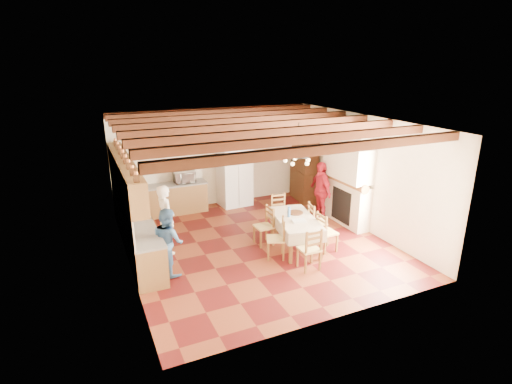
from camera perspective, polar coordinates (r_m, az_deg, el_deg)
floor at (r=9.89m, az=0.19°, el=-7.52°), size 6.00×6.50×0.02m
ceiling at (r=9.00m, az=0.21°, el=10.06°), size 6.00×6.50×0.02m
wall_back at (r=12.27m, az=-6.16°, el=5.01°), size 6.00×0.02×3.00m
wall_front at (r=6.70m, az=11.93°, el=-6.80°), size 6.00×0.02×3.00m
wall_left at (r=8.60m, az=-18.38°, el=-1.67°), size 0.02×6.50×3.00m
wall_right at (r=10.88m, az=14.79°, el=2.78°), size 0.02×6.50×3.00m
ceiling_beams at (r=9.01m, az=0.21°, el=9.43°), size 6.00×6.30×0.16m
lower_cabinets_left at (r=9.98m, az=-16.72°, el=-5.32°), size 0.60×4.30×0.86m
lower_cabinets_back at (r=11.90m, az=-12.60°, el=-1.13°), size 2.30×0.60×0.86m
countertop_left at (r=9.82m, az=-16.96°, el=-2.91°), size 0.62×4.30×0.04m
countertop_back at (r=11.77m, az=-12.75°, el=0.94°), size 2.34×0.62×0.04m
backsplash_left at (r=9.69m, az=-18.79°, el=-1.37°), size 0.03×4.30×0.60m
backsplash_back at (r=11.95m, az=-13.14°, el=2.78°), size 2.30×0.03×0.60m
upper_cabinets at (r=9.51m, az=-18.24°, el=2.44°), size 0.35×4.20×0.70m
fireplace at (r=10.89m, az=12.90°, el=2.38°), size 0.56×1.60×2.80m
wall_picture at (r=12.73m, az=0.52°, el=7.20°), size 0.34×0.03×0.42m
refrigerator at (r=12.29m, az=-3.14°, el=2.38°), size 0.98×0.83×1.87m
hutch at (r=12.76m, az=6.91°, el=3.64°), size 0.66×1.27×2.19m
dining_table at (r=9.54m, az=5.67°, el=-4.14°), size 1.20×1.86×0.76m
chandelier at (r=9.06m, az=5.98°, el=5.12°), size 0.47×0.47×0.03m
chair_left_near at (r=9.09m, az=2.82°, el=-6.57°), size 0.54×0.55×0.96m
chair_left_far at (r=9.71m, az=1.10°, el=-4.85°), size 0.41×0.43×0.96m
chair_right_near at (r=9.55m, az=10.10°, el=-5.59°), size 0.42×0.44×0.96m
chair_right_far at (r=10.10m, az=8.75°, el=-4.15°), size 0.47×0.49×0.96m
chair_end_near at (r=8.69m, az=7.61°, el=-7.96°), size 0.42×0.40×0.96m
chair_end_far at (r=10.58m, az=3.50°, el=-2.90°), size 0.46×0.44×0.96m
person_man at (r=9.41m, az=-12.71°, el=-3.85°), size 0.48×0.65×1.65m
person_woman_blue at (r=8.55m, az=-12.43°, el=-6.88°), size 0.74×0.84×1.45m
person_woman_red at (r=11.29m, az=9.18°, el=0.17°), size 0.45×0.99×1.66m
microwave at (r=11.83m, az=-10.19°, el=2.15°), size 0.61×0.41×0.33m
fridge_vase at (r=12.02m, az=-3.43°, el=7.38°), size 0.35×0.35×0.32m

